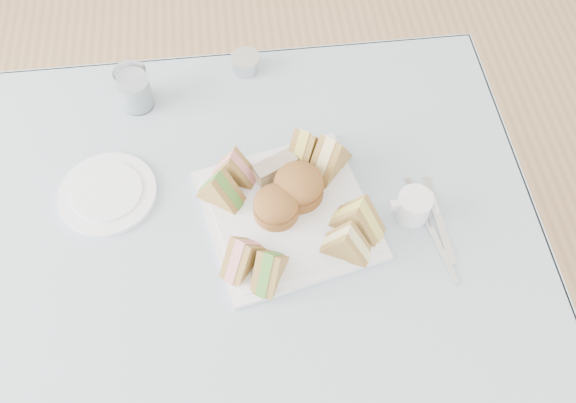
{
  "coord_description": "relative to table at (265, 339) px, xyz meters",
  "views": [
    {
      "loc": [
        -0.0,
        -0.45,
        1.7
      ],
      "look_at": [
        0.06,
        0.1,
        0.8
      ],
      "focal_mm": 38.0,
      "sensor_mm": 36.0,
      "label": 1
    }
  ],
  "objects": [
    {
      "name": "table",
      "position": [
        0.0,
        0.0,
        0.0
      ],
      "size": [
        0.9,
        0.9,
        0.74
      ],
      "primitive_type": "cube",
      "color": "brown",
      "rests_on": "floor"
    },
    {
      "name": "sandwich_br_a",
      "position": [
        0.15,
        0.19,
        0.43
      ],
      "size": [
        0.1,
        0.1,
        0.09
      ],
      "primitive_type": null,
      "rotation": [
        0.0,
        0.0,
        -2.28
      ],
      "color": "olive",
      "rests_on": "serving_plate"
    },
    {
      "name": "creamer_jug",
      "position": [
        0.28,
        0.08,
        0.4
      ],
      "size": [
        0.06,
        0.06,
        0.05
      ],
      "primitive_type": "cylinder",
      "rotation": [
        0.0,
        0.0,
        0.02
      ],
      "color": "white",
      "rests_on": "tablecloth"
    },
    {
      "name": "sandwich_bl_b",
      "position": [
        -0.03,
        0.18,
        0.43
      ],
      "size": [
        0.09,
        0.07,
        0.07
      ],
      "primitive_type": null,
      "rotation": [
        0.0,
        0.0,
        2.72
      ],
      "color": "olive",
      "rests_on": "serving_plate"
    },
    {
      "name": "tea_strainer",
      "position": [
        0.01,
        0.46,
        0.39
      ],
      "size": [
        0.08,
        0.08,
        0.03
      ],
      "primitive_type": "cylinder",
      "rotation": [
        0.0,
        0.0,
        0.37
      ],
      "color": "silver",
      "rests_on": "tablecloth"
    },
    {
      "name": "sandwich_fl_b",
      "position": [
        0.02,
        -0.02,
        0.43
      ],
      "size": [
        0.07,
        0.09,
        0.08
      ],
      "primitive_type": null,
      "rotation": [
        0.0,
        0.0,
        1.09
      ],
      "color": "olive",
      "rests_on": "serving_plate"
    },
    {
      "name": "fork",
      "position": [
        0.31,
        0.02,
        0.38
      ],
      "size": [
        0.04,
        0.19,
        0.0
      ],
      "primitive_type": "cube",
      "rotation": [
        0.0,
        0.0,
        0.17
      ],
      "color": "silver",
      "rests_on": "tablecloth"
    },
    {
      "name": "serving_plate",
      "position": [
        0.06,
        0.1,
        0.38
      ],
      "size": [
        0.34,
        0.34,
        0.01
      ],
      "primitive_type": "cube",
      "rotation": [
        0.0,
        0.0,
        0.22
      ],
      "color": "white",
      "rests_on": "tablecloth"
    },
    {
      "name": "pastry_slice",
      "position": [
        0.05,
        0.18,
        0.41
      ],
      "size": [
        0.09,
        0.06,
        0.04
      ],
      "primitive_type": "cube",
      "rotation": [
        0.0,
        0.0,
        0.44
      ],
      "color": "beige",
      "rests_on": "serving_plate"
    },
    {
      "name": "tablecloth",
      "position": [
        0.0,
        0.0,
        0.37
      ],
      "size": [
        1.02,
        1.02,
        0.01
      ],
      "primitive_type": "cube",
      "color": "#A6B5C9",
      "rests_on": "table"
    },
    {
      "name": "sandwich_fr_b",
      "position": [
        0.15,
        0.01,
        0.43
      ],
      "size": [
        0.1,
        0.07,
        0.08
      ],
      "primitive_type": null,
      "rotation": [
        0.0,
        0.0,
        -0.46
      ],
      "color": "olive",
      "rests_on": "serving_plate"
    },
    {
      "name": "sandwich_bl_a",
      "position": [
        -0.05,
        0.14,
        0.43
      ],
      "size": [
        0.1,
        0.08,
        0.08
      ],
      "primitive_type": null,
      "rotation": [
        0.0,
        0.0,
        2.52
      ],
      "color": "olive",
      "rests_on": "serving_plate"
    },
    {
      "name": "water_glass",
      "position": [
        -0.21,
        0.39,
        0.42
      ],
      "size": [
        0.08,
        0.08,
        0.09
      ],
      "primitive_type": "cylinder",
      "rotation": [
        0.0,
        0.0,
        0.31
      ],
      "color": "white",
      "rests_on": "tablecloth"
    },
    {
      "name": "sandwich_fl_a",
      "position": [
        -0.02,
        0.01,
        0.43
      ],
      "size": [
        0.09,
        0.09,
        0.08
      ],
      "primitive_type": null,
      "rotation": [
        0.0,
        0.0,
        0.88
      ],
      "color": "olive",
      "rests_on": "serving_plate"
    },
    {
      "name": "scone_right",
      "position": [
        0.08,
        0.13,
        0.42
      ],
      "size": [
        0.13,
        0.13,
        0.06
      ],
      "primitive_type": "cylinder",
      "rotation": [
        0.0,
        0.0,
        0.67
      ],
      "color": "#965730",
      "rests_on": "serving_plate"
    },
    {
      "name": "knife",
      "position": [
        0.33,
        0.06,
        0.38
      ],
      "size": [
        0.02,
        0.18,
        0.0
      ],
      "primitive_type": "cube",
      "rotation": [
        0.0,
        0.0,
        0.03
      ],
      "color": "silver",
      "rests_on": "tablecloth"
    },
    {
      "name": "scone_left",
      "position": [
        0.04,
        0.1,
        0.42
      ],
      "size": [
        0.09,
        0.09,
        0.05
      ],
      "primitive_type": "cylinder",
      "rotation": [
        0.0,
        0.0,
        0.05
      ],
      "color": "#965730",
      "rests_on": "serving_plate"
    },
    {
      "name": "sandwich_br_b",
      "position": [
        0.11,
        0.21,
        0.43
      ],
      "size": [
        0.09,
        0.1,
        0.08
      ],
      "primitive_type": null,
      "rotation": [
        0.0,
        0.0,
        -2.17
      ],
      "color": "olive",
      "rests_on": "serving_plate"
    },
    {
      "name": "floor",
      "position": [
        0.0,
        0.0,
        -0.37
      ],
      "size": [
        4.0,
        4.0,
        0.0
      ],
      "primitive_type": "plane",
      "color": "#9E7751",
      "rests_on": "ground"
    },
    {
      "name": "sandwich_fr_a",
      "position": [
        0.18,
        0.05,
        0.43
      ],
      "size": [
        0.1,
        0.09,
        0.08
      ],
      "primitive_type": null,
      "rotation": [
        0.0,
        0.0,
        -0.61
      ],
      "color": "olive",
      "rests_on": "serving_plate"
    },
    {
      "name": "side_plate",
      "position": [
        -0.26,
        0.18,
        0.38
      ],
      "size": [
        0.18,
        0.18,
        0.01
      ],
      "primitive_type": "cylinder",
      "rotation": [
        0.0,
        0.0,
        0.01
      ],
      "color": "white",
      "rests_on": "tablecloth"
    }
  ]
}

